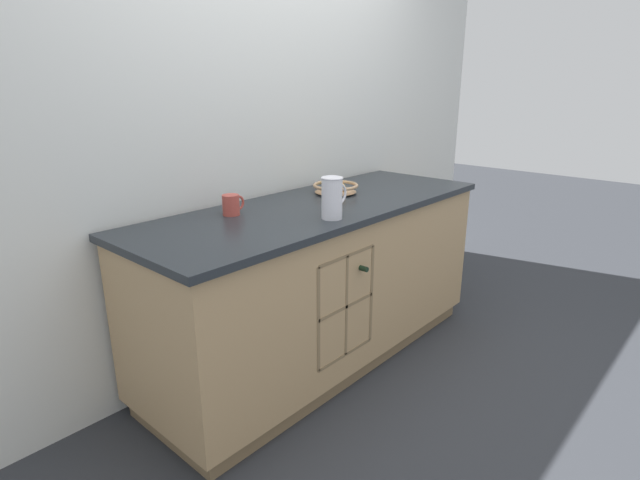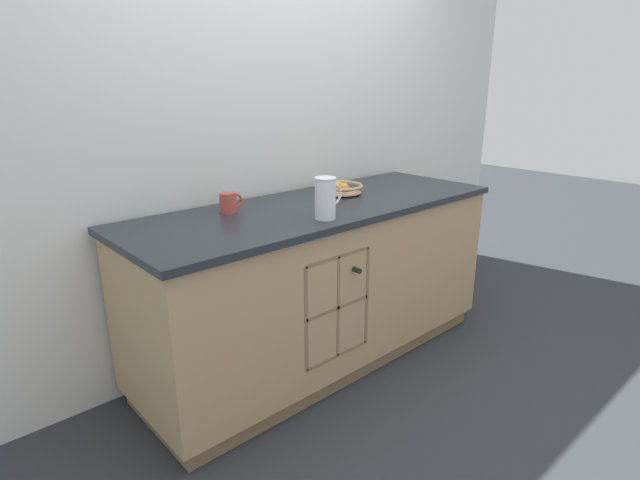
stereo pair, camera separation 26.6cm
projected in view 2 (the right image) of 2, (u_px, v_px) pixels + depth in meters
The scene contains 6 objects.
ground_plane at pixel (320, 356), 2.87m from camera, with size 14.00×14.00×0.00m, color #2D3035.
back_wall at pixel (270, 125), 2.78m from camera, with size 4.46×0.06×2.55m, color silver.
kitchen_island at pixel (320, 283), 2.73m from camera, with size 2.10×0.75×0.90m.
fruit_bowl at pixel (340, 187), 2.82m from camera, with size 0.26×0.26×0.08m.
white_pitcher at pixel (326, 197), 2.29m from camera, with size 0.15×0.10×0.20m.
ceramic_mug at pixel (229, 203), 2.42m from camera, with size 0.12×0.08×0.10m.
Camera 2 is at (-1.70, -1.88, 1.51)m, focal length 28.00 mm.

